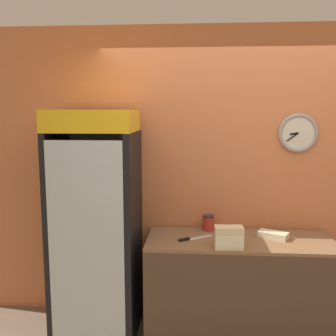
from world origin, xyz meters
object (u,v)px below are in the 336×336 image
Objects in this scene: chefs_knife at (191,239)px; sandwich_stack_bottom at (229,244)px; beverage_cooler at (97,213)px; sandwich_flat_left at (273,235)px; sandwich_stack_top at (229,230)px; sandwich_stack_middle at (229,237)px; condiment_jar at (208,223)px.

sandwich_stack_bottom is at bearing -31.52° from chefs_knife.
beverage_cooler reaches higher than sandwich_flat_left.
sandwich_stack_top reaches higher than sandwich_flat_left.
beverage_cooler is at bearing -179.20° from sandwich_flat_left.
sandwich_stack_top is at bearing -31.52° from chefs_knife.
chefs_knife is (-0.30, 0.19, -0.08)m from sandwich_stack_middle.
sandwich_stack_top reaches higher than sandwich_stack_middle.
sandwich_stack_middle reaches higher than sandwich_stack_bottom.
chefs_knife is (-0.30, 0.19, -0.14)m from sandwich_stack_top.
chefs_knife is at bearing 148.48° from sandwich_stack_top.
sandwich_flat_left is 0.58m from condiment_jar.
chefs_knife is 0.32m from condiment_jar.
sandwich_stack_middle is at bearing 0.00° from sandwich_stack_top.
sandwich_stack_middle reaches higher than sandwich_flat_left.
sandwich_stack_middle is 0.49m from sandwich_flat_left.
sandwich_stack_middle is at bearing -144.54° from sandwich_flat_left.
sandwich_stack_middle is 1.67× the size of condiment_jar.
sandwich_flat_left is at bearing 0.80° from beverage_cooler.
sandwich_stack_bottom is at bearing -13.13° from beverage_cooler.
chefs_knife is at bearing 148.48° from sandwich_stack_middle.
beverage_cooler is at bearing 166.87° from sandwich_stack_top.
sandwich_stack_top reaches higher than chefs_knife.
sandwich_stack_top is at bearing 0.00° from sandwich_stack_bottom.
sandwich_stack_bottom is 1.00× the size of sandwich_stack_top.
sandwich_stack_top is at bearing -13.13° from beverage_cooler.
chefs_knife is (-0.30, 0.19, -0.02)m from sandwich_stack_bottom.
condiment_jar is (0.97, 0.20, -0.13)m from beverage_cooler.
sandwich_flat_left is 0.93× the size of chefs_knife.
sandwich_stack_top is at bearing -144.54° from sandwich_flat_left.
sandwich_stack_middle is 0.85× the size of sandwich_flat_left.
beverage_cooler reaches higher than sandwich_stack_top.
chefs_knife is at bearing -5.30° from beverage_cooler.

